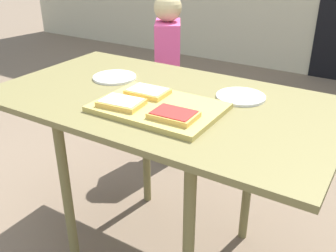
% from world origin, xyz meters
% --- Properties ---
extents(ground_plane, '(16.00, 16.00, 0.00)m').
position_xyz_m(ground_plane, '(0.00, 0.00, 0.00)').
color(ground_plane, '#786450').
extents(dining_table, '(1.29, 0.73, 0.75)m').
position_xyz_m(dining_table, '(0.00, 0.00, 0.67)').
color(dining_table, olive).
rests_on(dining_table, ground).
extents(cutting_board, '(0.42, 0.30, 0.02)m').
position_xyz_m(cutting_board, '(0.05, -0.10, 0.76)').
color(cutting_board, tan).
rests_on(cutting_board, dining_table).
extents(pizza_slice_near_left, '(0.16, 0.12, 0.02)m').
position_xyz_m(pizza_slice_near_left, '(-0.05, -0.17, 0.78)').
color(pizza_slice_near_left, '#E5B44F').
rests_on(pizza_slice_near_left, cutting_board).
extents(pizza_slice_near_right, '(0.15, 0.11, 0.02)m').
position_xyz_m(pizza_slice_near_right, '(0.15, -0.17, 0.78)').
color(pizza_slice_near_right, '#E5B44F').
rests_on(pizza_slice_near_right, cutting_board).
extents(pizza_slice_far_left, '(0.15, 0.11, 0.02)m').
position_xyz_m(pizza_slice_far_left, '(-0.04, -0.04, 0.78)').
color(pizza_slice_far_left, '#E5B44F').
rests_on(pizza_slice_far_left, cutting_board).
extents(plate_white_right, '(0.18, 0.18, 0.01)m').
position_xyz_m(plate_white_right, '(0.25, 0.15, 0.75)').
color(plate_white_right, white).
rests_on(plate_white_right, dining_table).
extents(plate_white_left, '(0.18, 0.18, 0.01)m').
position_xyz_m(plate_white_left, '(-0.29, 0.08, 0.75)').
color(plate_white_left, white).
rests_on(plate_white_left, dining_table).
extents(child_left, '(0.24, 0.28, 1.02)m').
position_xyz_m(child_left, '(-0.43, 0.73, 0.57)').
color(child_left, '#35333C').
rests_on(child_left, ground).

